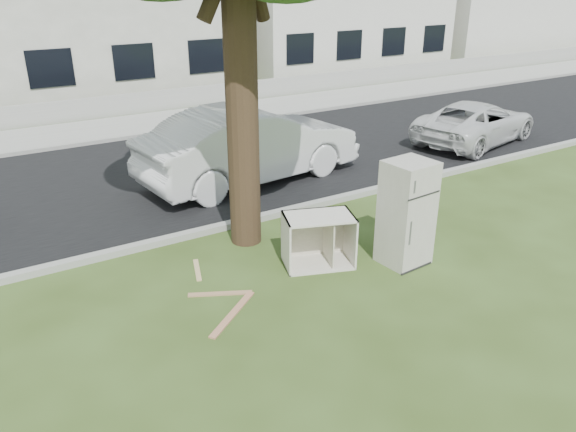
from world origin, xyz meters
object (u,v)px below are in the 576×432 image
car_right (476,122)px  cabinet (318,240)px  fridge (407,213)px  car_center (250,145)px

car_right → cabinet: bearing=102.7°
fridge → car_center: size_ratio=0.34×
cabinet → car_right: 8.71m
cabinet → car_right: bearing=44.7°
cabinet → car_right: size_ratio=0.27×
car_center → car_right: size_ratio=1.24×
car_center → car_right: (6.90, -0.52, -0.27)m
car_right → fridge: bearing=110.9°
fridge → car_right: fridge is taller
cabinet → fridge: bearing=-8.3°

